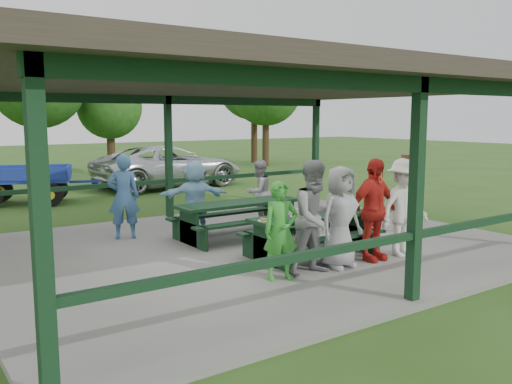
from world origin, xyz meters
TOP-DOWN VIEW (x-y plane):
  - ground at (0.00, 0.00)m, footprint 90.00×90.00m
  - concrete_slab at (0.00, 0.00)m, footprint 10.00×8.00m
  - pavilion_structure at (0.00, 0.00)m, footprint 10.60×8.60m
  - picnic_table_near at (0.40, -1.20)m, footprint 2.36×1.39m
  - picnic_table_far at (0.13, 0.80)m, footprint 2.67×1.39m
  - table_setting at (0.45, -1.16)m, footprint 2.29×0.45m
  - contestant_green at (-0.93, -2.04)m, footprint 0.64×0.51m
  - contestant_grey_left at (-0.28, -2.09)m, footprint 0.92×0.73m
  - contestant_grey_mid at (0.29, -2.05)m, footprint 0.85×0.57m
  - contestant_red at (1.07, -2.04)m, footprint 1.06×0.45m
  - contestant_white_fedora at (1.78, -2.14)m, footprint 1.15×0.67m
  - spectator_lblue at (-0.45, 1.62)m, footprint 1.55×0.89m
  - spectator_blue at (-1.85, 2.07)m, footprint 0.74×0.60m
  - spectator_grey at (1.33, 1.79)m, footprint 0.83×0.70m
  - pickup_truck at (2.89, 9.83)m, footprint 5.77×2.99m
  - farm_trailer at (-2.41, 8.64)m, footprint 3.46×2.26m
  - tree_left at (-0.56, 14.48)m, footprint 3.78×3.78m
  - tree_mid at (2.64, 15.28)m, footprint 2.87×2.87m
  - tree_right at (10.97, 14.96)m, footprint 3.77×3.77m
  - tree_far_right at (11.68, 17.08)m, footprint 4.26×4.26m

SIDE VIEW (x-z plane):
  - ground at x=0.00m, z-range 0.00..0.00m
  - concrete_slab at x=0.00m, z-range 0.00..0.10m
  - picnic_table_near at x=0.40m, z-range 0.19..0.94m
  - picnic_table_far at x=0.13m, z-range 0.20..0.95m
  - farm_trailer at x=-2.41m, z-range -0.01..1.21m
  - pickup_truck at x=2.89m, z-range 0.00..1.55m
  - spectator_grey at x=1.33m, z-range 0.10..1.59m
  - contestant_green at x=-0.93m, z-range 0.10..1.63m
  - table_setting at x=0.45m, z-range 0.83..0.93m
  - spectator_lblue at x=-0.45m, z-range 0.10..1.69m
  - contestant_grey_mid at x=0.29m, z-range 0.10..1.79m
  - spectator_blue at x=-1.85m, z-range 0.10..1.84m
  - contestant_white_fedora at x=1.78m, z-range 0.08..1.90m
  - contestant_red at x=1.07m, z-range 0.10..1.89m
  - contestant_grey_left at x=-0.28m, z-range 0.10..1.92m
  - tree_mid at x=2.64m, z-range 0.78..5.26m
  - pavilion_structure at x=0.00m, z-range 1.55..4.79m
  - tree_right at x=10.97m, z-range 1.04..6.93m
  - tree_left at x=-0.56m, z-range 1.05..6.95m
  - tree_far_right at x=11.68m, z-range 1.18..7.83m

